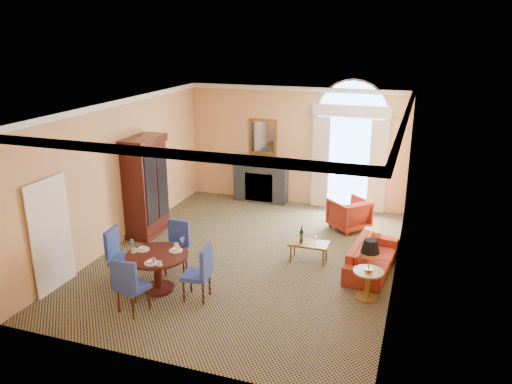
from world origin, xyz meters
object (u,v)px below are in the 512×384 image
(armoire, at_px, (145,188))
(coffee_table, at_px, (308,243))
(dining_table, at_px, (157,264))
(armchair, at_px, (349,214))
(sofa, at_px, (372,257))
(side_table, at_px, (369,262))

(armoire, height_order, coffee_table, armoire)
(dining_table, bearing_deg, armchair, 55.25)
(dining_table, distance_m, sofa, 4.23)
(sofa, relative_size, coffee_table, 2.33)
(dining_table, relative_size, armchair, 1.37)
(armoire, distance_m, armchair, 4.88)
(dining_table, xyz_separation_m, side_table, (3.70, 0.94, 0.19))
(armoire, bearing_deg, side_table, -14.96)
(armoire, relative_size, coffee_table, 2.84)
(armchair, bearing_deg, sofa, 63.84)
(side_table, bearing_deg, dining_table, -165.76)
(sofa, bearing_deg, armoire, 93.43)
(side_table, bearing_deg, armoire, 165.04)
(coffee_table, distance_m, side_table, 1.81)
(sofa, bearing_deg, coffee_table, 97.33)
(armchair, bearing_deg, side_table, 57.34)
(dining_table, bearing_deg, side_table, 14.24)
(sofa, distance_m, coffee_table, 1.32)
(dining_table, relative_size, coffee_table, 1.40)
(armoire, xyz_separation_m, side_table, (5.32, -1.42, -0.40))
(coffee_table, bearing_deg, armchair, 75.00)
(sofa, xyz_separation_m, side_table, (0.05, -1.17, 0.44))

